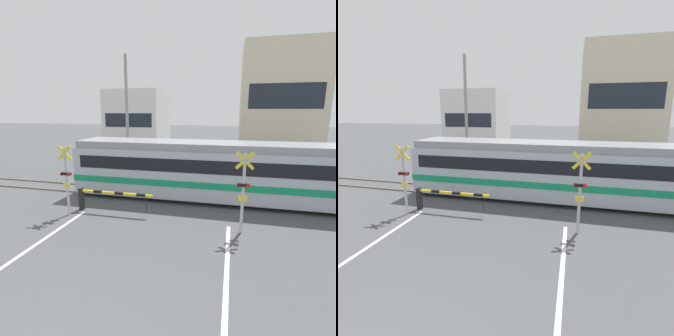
# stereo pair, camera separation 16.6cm
# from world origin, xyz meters

# --- Properties ---
(rail_track_near) EXTENTS (50.00, 0.10, 0.08)m
(rail_track_near) POSITION_xyz_m (0.00, 10.63, 0.04)
(rail_track_near) COLOR #6B6051
(rail_track_near) RESTS_ON ground_plane
(rail_track_far) EXTENTS (50.00, 0.10, 0.08)m
(rail_track_far) POSITION_xyz_m (0.00, 12.07, 0.04)
(rail_track_far) COLOR #6B6051
(rail_track_far) RESTS_ON ground_plane
(commuter_train) EXTENTS (21.61, 2.76, 3.00)m
(commuter_train) POSITION_xyz_m (5.89, 11.35, 1.61)
(commuter_train) COLOR #ADB7C1
(commuter_train) RESTS_ON ground_plane
(crossing_barrier_near) EXTENTS (3.57, 0.20, 1.04)m
(crossing_barrier_near) POSITION_xyz_m (-2.59, 8.36, 0.73)
(crossing_barrier_near) COLOR black
(crossing_barrier_near) RESTS_ON ground_plane
(crossing_barrier_far) EXTENTS (3.57, 0.20, 1.04)m
(crossing_barrier_far) POSITION_xyz_m (2.59, 14.00, 0.73)
(crossing_barrier_far) COLOR black
(crossing_barrier_far) RESTS_ON ground_plane
(crossing_signal_left) EXTENTS (0.68, 0.15, 3.14)m
(crossing_signal_left) POSITION_xyz_m (-3.70, 7.64, 1.73)
(crossing_signal_left) COLOR #B2B2B7
(crossing_signal_left) RESTS_ON ground_plane
(crossing_signal_right) EXTENTS (0.68, 0.15, 3.14)m
(crossing_signal_right) POSITION_xyz_m (3.70, 7.64, 1.73)
(crossing_signal_right) COLOR #B2B2B7
(crossing_signal_right) RESTS_ON ground_plane
(pedestrian) EXTENTS (0.38, 0.22, 1.63)m
(pedestrian) POSITION_xyz_m (-1.21, 17.77, 0.93)
(pedestrian) COLOR brown
(pedestrian) RESTS_ON ground_plane
(building_left_of_street) EXTENTS (5.72, 5.96, 6.62)m
(building_left_of_street) POSITION_xyz_m (-6.71, 25.15, 3.31)
(building_left_of_street) COLOR white
(building_left_of_street) RESTS_ON ground_plane
(building_right_of_street) EXTENTS (7.06, 5.96, 10.45)m
(building_right_of_street) POSITION_xyz_m (7.38, 25.15, 5.23)
(building_right_of_street) COLOR beige
(building_right_of_street) RESTS_ON ground_plane
(utility_pole_streetside) EXTENTS (0.22, 0.22, 8.48)m
(utility_pole_streetside) POSITION_xyz_m (-4.45, 16.50, 4.24)
(utility_pole_streetside) COLOR gray
(utility_pole_streetside) RESTS_ON ground_plane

